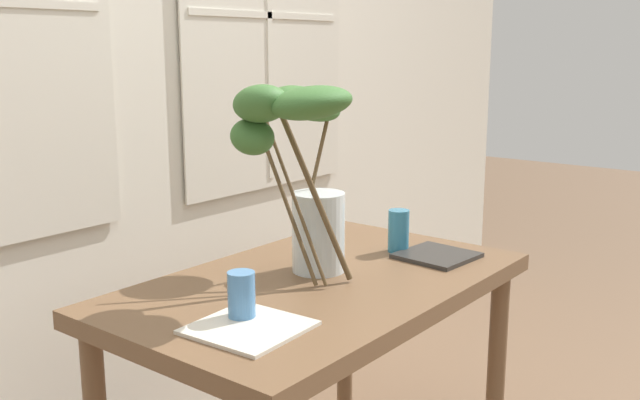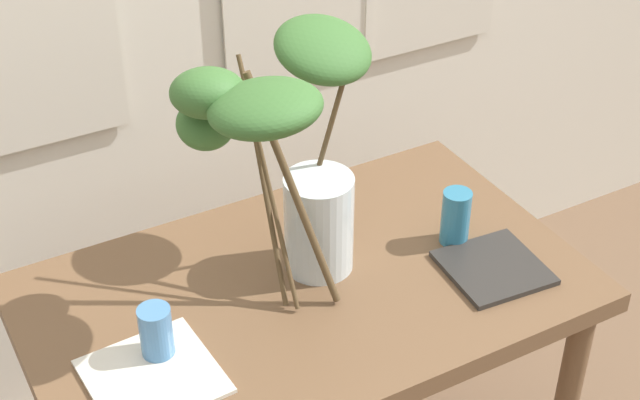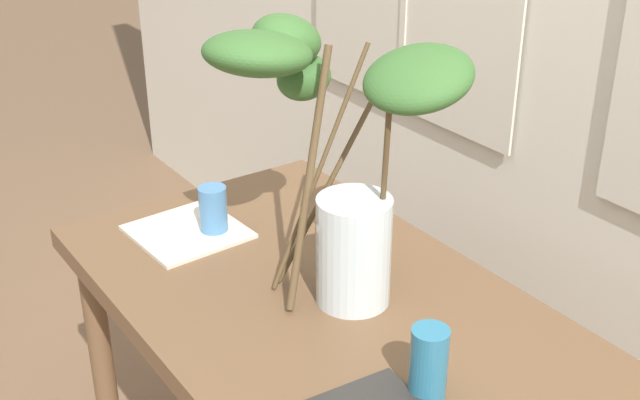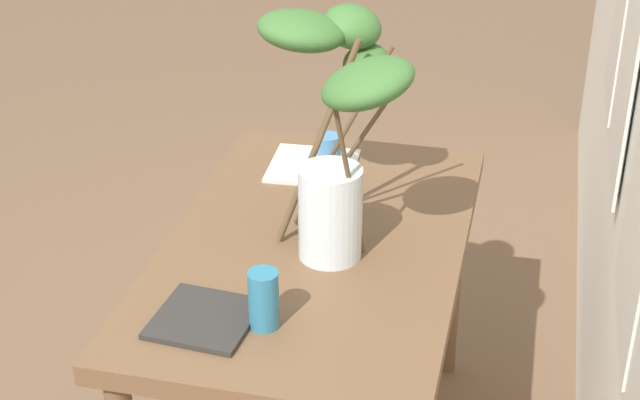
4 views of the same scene
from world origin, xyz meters
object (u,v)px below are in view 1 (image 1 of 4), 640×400
(dining_table, at_px, (319,310))
(drinking_glass_blue_left, at_px, (241,296))
(plate_square_left, at_px, (249,327))
(drinking_glass_blue_right, at_px, (399,231))
(plate_square_right, at_px, (437,255))
(vase_with_branches, at_px, (304,161))

(dining_table, height_order, drinking_glass_blue_left, drinking_glass_blue_left)
(plate_square_left, bearing_deg, drinking_glass_blue_left, 58.44)
(drinking_glass_blue_right, relative_size, plate_square_right, 0.64)
(drinking_glass_blue_left, relative_size, plate_square_right, 0.57)
(vase_with_branches, bearing_deg, drinking_glass_blue_right, -10.55)
(plate_square_left, relative_size, plate_square_right, 1.15)
(plate_square_left, distance_m, plate_square_right, 0.77)
(drinking_glass_blue_left, bearing_deg, vase_with_branches, 15.31)
(dining_table, height_order, vase_with_branches, vase_with_branches)
(drinking_glass_blue_left, xyz_separation_m, plate_square_left, (-0.03, -0.05, -0.05))
(plate_square_right, bearing_deg, plate_square_left, 176.16)
(drinking_glass_blue_left, bearing_deg, drinking_glass_blue_right, 1.94)
(dining_table, relative_size, drinking_glass_blue_left, 10.11)
(dining_table, relative_size, plate_square_left, 4.99)
(drinking_glass_blue_left, height_order, drinking_glass_blue_right, drinking_glass_blue_right)
(drinking_glass_blue_right, height_order, plate_square_left, drinking_glass_blue_right)
(vase_with_branches, distance_m, drinking_glass_blue_right, 0.46)
(drinking_glass_blue_right, xyz_separation_m, plate_square_right, (0.01, -0.13, -0.06))
(plate_square_left, height_order, plate_square_right, plate_square_right)
(drinking_glass_blue_right, bearing_deg, drinking_glass_blue_left, -178.06)
(drinking_glass_blue_right, bearing_deg, plate_square_right, -83.53)
(vase_with_branches, height_order, plate_square_left, vase_with_branches)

